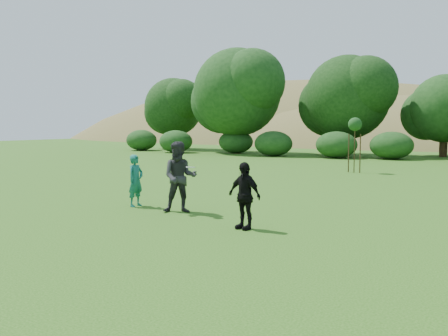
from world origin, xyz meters
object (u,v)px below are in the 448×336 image
Objects in this scene: player_grey at (180,177)px; player_black at (244,196)px; player_teal at (136,181)px; sapling at (355,126)px.

player_grey is 1.25× the size of player_black.
sapling reaches higher than player_teal.
player_black is at bearing -53.73° from player_grey.
player_grey is at bearing -94.62° from player_teal.
player_grey is 14.29m from sapling.
player_teal is at bearing 142.61° from player_grey.
player_teal is 4.57m from player_black.
player_grey is 0.71× the size of sapling.
player_grey is (1.77, -0.17, 0.22)m from player_teal.
player_black is (2.63, -1.05, -0.20)m from player_grey.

